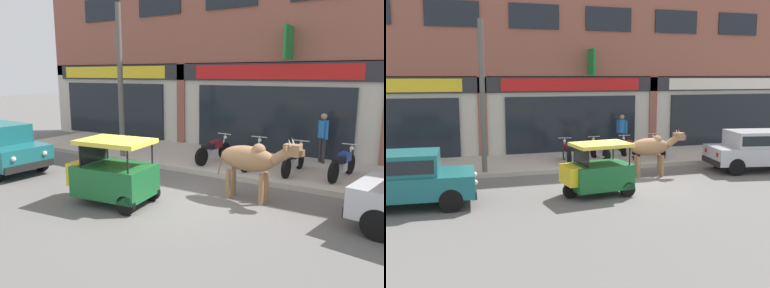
# 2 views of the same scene
# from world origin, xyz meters

# --- Properties ---
(ground_plane) EXTENTS (90.00, 90.00, 0.00)m
(ground_plane) POSITION_xyz_m (0.00, 0.00, 0.00)
(ground_plane) COLOR #605E5B
(sidewalk) EXTENTS (19.00, 3.62, 0.15)m
(sidewalk) POSITION_xyz_m (0.00, 4.01, 0.08)
(sidewalk) COLOR #B7AFA3
(sidewalk) RESTS_ON ground
(shop_building) EXTENTS (23.00, 1.40, 9.72)m
(shop_building) POSITION_xyz_m (0.00, 6.08, 4.65)
(shop_building) COLOR #8E5142
(shop_building) RESTS_ON ground
(cow) EXTENTS (2.15, 0.59, 1.61)m
(cow) POSITION_xyz_m (1.42, 0.91, 1.01)
(cow) COLOR #936B47
(cow) RESTS_ON ground
(auto_rickshaw) EXTENTS (2.06, 1.36, 1.52)m
(auto_rickshaw) POSITION_xyz_m (-1.23, -0.96, 0.66)
(auto_rickshaw) COLOR black
(auto_rickshaw) RESTS_ON ground
(motorcycle_0) EXTENTS (0.56, 1.81, 0.88)m
(motorcycle_0) POSITION_xyz_m (-0.94, 3.35, 0.54)
(motorcycle_0) COLOR black
(motorcycle_0) RESTS_ON sidewalk
(motorcycle_1) EXTENTS (0.52, 1.81, 0.88)m
(motorcycle_1) POSITION_xyz_m (0.40, 3.38, 0.54)
(motorcycle_1) COLOR black
(motorcycle_1) RESTS_ON sidewalk
(motorcycle_2) EXTENTS (0.52, 1.81, 0.88)m
(motorcycle_2) POSITION_xyz_m (1.67, 3.39, 0.54)
(motorcycle_2) COLOR black
(motorcycle_2) RESTS_ON sidewalk
(motorcycle_3) EXTENTS (0.59, 1.80, 0.88)m
(motorcycle_3) POSITION_xyz_m (2.98, 3.56, 0.54)
(motorcycle_3) COLOR black
(motorcycle_3) RESTS_ON sidewalk
(pedestrian) EXTENTS (0.38, 0.38, 1.60)m
(pedestrian) POSITION_xyz_m (2.05, 5.15, 1.14)
(pedestrian) COLOR #2D2D33
(pedestrian) RESTS_ON sidewalk
(utility_pole) EXTENTS (0.18, 0.18, 5.13)m
(utility_pole) POSITION_xyz_m (-4.10, 2.50, 2.71)
(utility_pole) COLOR #595651
(utility_pole) RESTS_ON sidewalk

